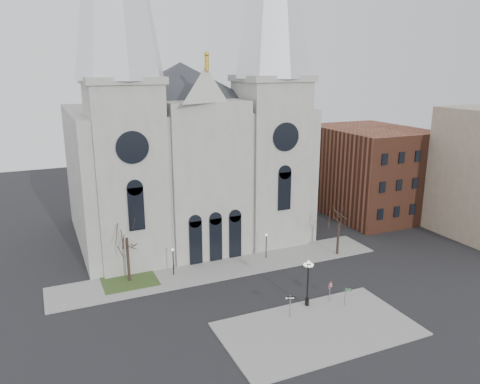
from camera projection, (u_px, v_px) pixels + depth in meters
name	position (u px, v px, depth m)	size (l,w,h in m)	color
ground	(265.00, 311.00, 46.40)	(160.00, 160.00, 0.00)	black
sidewalk_near	(318.00, 329.00, 43.15)	(18.00, 10.00, 0.14)	gray
sidewalk_far	(223.00, 268.00, 56.09)	(40.00, 6.00, 0.14)	gray
grass_patch	(130.00, 281.00, 52.66)	(6.00, 5.00, 0.18)	#324D21
cathedral	(188.00, 105.00, 61.72)	(33.00, 26.66, 54.00)	#9B9991
bg_building_brick	(369.00, 171.00, 75.72)	(14.00, 18.00, 14.00)	brown
tree_left	(126.00, 235.00, 51.22)	(3.20, 3.20, 7.50)	black
tree_right	(339.00, 222.00, 59.04)	(3.20, 3.20, 6.00)	black
ped_lamp_left	(173.00, 257.00, 53.59)	(0.32, 0.32, 3.26)	black
ped_lamp_right	(266.00, 242.00, 58.28)	(0.32, 0.32, 3.26)	black
stop_sign	(330.00, 287.00, 47.60)	(0.79, 0.18, 2.22)	slate
globe_lamp	(308.00, 277.00, 46.47)	(1.39, 1.39, 4.90)	black
one_way_sign	(290.00, 302.00, 44.71)	(0.94, 0.39, 2.27)	slate
street_name_sign	(346.00, 295.00, 46.90)	(0.59, 0.30, 1.97)	slate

